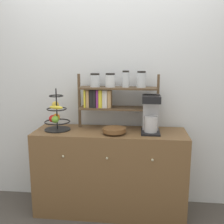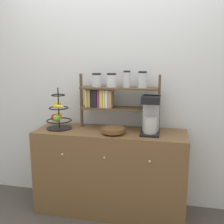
{
  "view_description": "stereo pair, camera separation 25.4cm",
  "coord_description": "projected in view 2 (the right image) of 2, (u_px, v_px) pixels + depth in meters",
  "views": [
    {
      "loc": [
        0.3,
        -2.24,
        1.56
      ],
      "look_at": [
        0.02,
        0.23,
        1.05
      ],
      "focal_mm": 42.0,
      "sensor_mm": 36.0,
      "label": 1
    },
    {
      "loc": [
        0.55,
        -2.2,
        1.56
      ],
      "look_at": [
        0.02,
        0.23,
        1.05
      ],
      "focal_mm": 42.0,
      "sensor_mm": 36.0,
      "label": 2
    }
  ],
  "objects": [
    {
      "name": "ground_plane",
      "position": [
        105.0,
        223.0,
        2.53
      ],
      "size": [
        12.0,
        12.0,
        0.0
      ],
      "primitive_type": "plane",
      "color": "#47423D"
    },
    {
      "name": "wall_back",
      "position": [
        116.0,
        84.0,
        2.76
      ],
      "size": [
        7.0,
        0.05,
        2.6
      ],
      "primitive_type": "cube",
      "color": "silver",
      "rests_on": "ground_plane"
    },
    {
      "name": "sideboard",
      "position": [
        110.0,
        172.0,
        2.67
      ],
      "size": [
        1.5,
        0.48,
        0.86
      ],
      "color": "brown",
      "rests_on": "ground_plane"
    },
    {
      "name": "coffee_maker",
      "position": [
        151.0,
        114.0,
        2.47
      ],
      "size": [
        0.18,
        0.24,
        0.36
      ],
      "color": "black",
      "rests_on": "sideboard"
    },
    {
      "name": "fruit_stand",
      "position": [
        58.0,
        115.0,
        2.66
      ],
      "size": [
        0.26,
        0.26,
        0.42
      ],
      "color": "black",
      "rests_on": "sideboard"
    },
    {
      "name": "wooden_bowl",
      "position": [
        113.0,
        130.0,
        2.48
      ],
      "size": [
        0.22,
        0.22,
        0.06
      ],
      "color": "brown",
      "rests_on": "sideboard"
    },
    {
      "name": "shelf_hutch",
      "position": [
        112.0,
        93.0,
        2.63
      ],
      "size": [
        0.82,
        0.2,
        0.59
      ],
      "color": "brown",
      "rests_on": "sideboard"
    }
  ]
}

